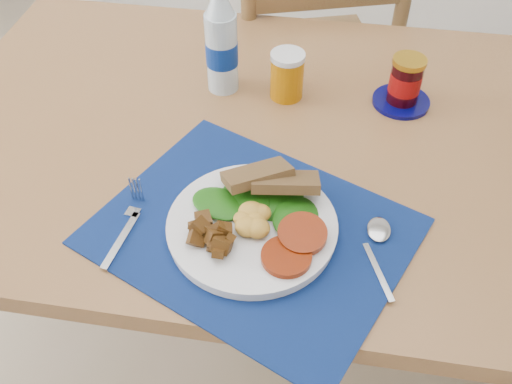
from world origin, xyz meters
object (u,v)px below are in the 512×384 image
water_bottle (222,46)px  chair_far (312,31)px  breakfast_plate (248,224)px  jam_on_saucer (405,84)px  juice_glass (287,76)px

water_bottle → chair_far: bearing=72.5°
breakfast_plate → water_bottle: bearing=85.0°
chair_far → water_bottle: size_ratio=5.52×
chair_far → jam_on_saucer: 0.56m
chair_far → jam_on_saucer: (0.22, -0.49, 0.18)m
breakfast_plate → water_bottle: 0.42m
chair_far → water_bottle: 0.56m
water_bottle → jam_on_saucer: water_bottle is taller
breakfast_plate → juice_glass: 0.39m
water_bottle → juice_glass: water_bottle is taller
breakfast_plate → water_bottle: water_bottle is taller
juice_glass → jam_on_saucer: bearing=2.8°
breakfast_plate → juice_glass: juice_glass is taller
chair_far → jam_on_saucer: bearing=96.1°
breakfast_plate → water_bottle: size_ratio=1.21×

